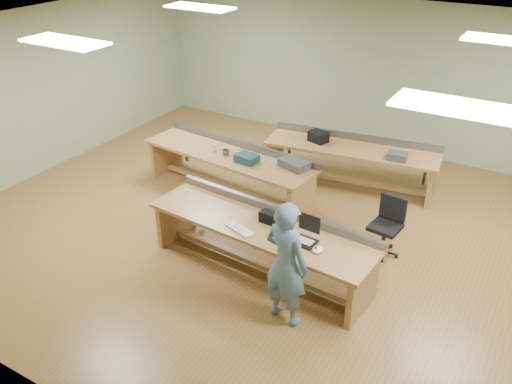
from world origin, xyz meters
TOP-DOWN VIEW (x-y plane):
  - floor at (0.00, 0.00)m, footprint 10.00×10.00m
  - ceiling at (0.00, 0.00)m, footprint 10.00×10.00m
  - wall_back at (0.00, 4.00)m, footprint 10.00×0.04m
  - wall_front at (0.00, -4.00)m, footprint 10.00×0.04m
  - wall_left at (-5.00, 0.00)m, footprint 0.04×8.00m
  - fluor_panels at (0.00, 0.00)m, footprint 6.20×3.50m
  - workbench_front at (0.17, -0.98)m, footprint 3.34×1.13m
  - workbench_mid at (-1.46, 0.74)m, footprint 3.29×1.19m
  - workbench_back at (0.26, 2.08)m, footprint 3.14×1.22m
  - person at (0.92, -1.71)m, footprint 0.67×0.51m
  - laptop_base at (0.87, -1.11)m, footprint 0.32×0.27m
  - laptop_screen at (0.88, -0.99)m, footprint 0.30×0.04m
  - keyboard at (-0.00, -1.27)m, footprint 0.48×0.28m
  - trackball_mouse at (1.10, -1.21)m, footprint 0.19×0.20m
  - camera_bag at (0.23, -0.90)m, footprint 0.24×0.16m
  - task_chair at (1.52, 0.29)m, footprint 0.53×0.53m
  - parts_bin_teal at (-1.02, 0.60)m, footprint 0.39×0.31m
  - parts_bin_grey at (-0.24, 0.79)m, footprint 0.54×0.42m
  - mug at (-1.48, 0.65)m, footprint 0.16×0.16m
  - drinks_can at (-1.74, 0.68)m, footprint 0.08×0.08m
  - storage_box_back at (-0.36, 1.98)m, footprint 0.38×0.32m
  - tray_back at (1.11, 1.94)m, footprint 0.35×0.27m

SIDE VIEW (x-z plane):
  - floor at x=0.00m, z-range 0.00..0.00m
  - task_chair at x=1.52m, z-range -0.12..0.76m
  - workbench_back at x=0.26m, z-range 0.13..0.99m
  - workbench_mid at x=-1.46m, z-range 0.13..0.99m
  - workbench_front at x=0.17m, z-range 0.14..1.00m
  - keyboard at x=0.00m, z-range 0.75..0.78m
  - laptop_base at x=0.87m, z-range 0.75..0.78m
  - trackball_mouse at x=1.10m, z-range 0.75..0.82m
  - mug at x=-1.48m, z-range 0.75..0.85m
  - parts_bin_teal at x=-1.02m, z-range 0.75..0.88m
  - drinks_can at x=-1.74m, z-range 0.75..0.88m
  - tray_back at x=1.11m, z-range 0.75..0.88m
  - parts_bin_grey at x=-0.24m, z-range 0.75..0.88m
  - person at x=0.92m, z-range 0.00..1.65m
  - camera_bag at x=0.23m, z-range 0.75..0.91m
  - storage_box_back at x=-0.36m, z-range 0.75..0.94m
  - laptop_screen at x=0.88m, z-range 0.87..1.10m
  - wall_back at x=0.00m, z-range 0.00..3.00m
  - wall_front at x=0.00m, z-range 0.00..3.00m
  - wall_left at x=-5.00m, z-range 0.00..3.00m
  - fluor_panels at x=0.00m, z-range 2.96..2.99m
  - ceiling at x=0.00m, z-range 3.00..3.00m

